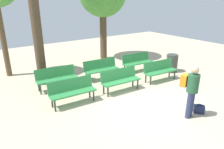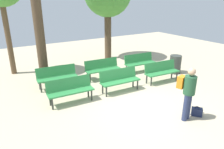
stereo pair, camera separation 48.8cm
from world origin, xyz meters
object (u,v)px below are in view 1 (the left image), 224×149
Objects in this scene: bench_r1_c0 at (56,77)px; tree_1 at (38,42)px; visitor_with_backpack at (191,89)px; bench_r1_c1 at (101,68)px; trash_bin at (172,63)px; bench_r1_c2 at (137,61)px; handbag at (199,109)px; bench_r0_c2 at (160,69)px; bench_r0_c1 at (120,79)px; bench_r0_c0 at (72,90)px.

tree_1 is (-0.30, 0.86, 1.28)m from bench_r1_c0.
bench_r1_c1 is at bearing -97.60° from visitor_with_backpack.
visitor_with_backpack is 1.89× the size of trash_bin.
bench_r1_c2 reaches higher than handbag.
bench_r1_c0 is 1.00× the size of bench_r1_c1.
bench_r1_c0 is (-4.08, 1.75, 0.00)m from bench_r0_c2.
bench_r0_c1 reaches higher than handbag.
tree_1 is at bearing 170.73° from bench_r1_c2.
trash_bin is at bearing -20.43° from tree_1.
bench_r0_c1 is 0.45× the size of tree_1.
bench_r1_c1 is 3.59m from trash_bin.
trash_bin is at bearing 23.48° from bench_r0_c2.
visitor_with_backpack is (-1.54, -2.63, 0.43)m from bench_r0_c2.
bench_r1_c0 is at bearing -70.91° from tree_1.
bench_r0_c1 and bench_r1_c2 have the same top height.
bench_r0_c2 reaches higher than handbag.
tree_1 is at bearing 99.71° from bench_r0_c0.
bench_r1_c1 and trash_bin have the same top height.
bench_r0_c2 is (4.10, -0.22, 0.00)m from bench_r0_c0.
bench_r1_c0 is 4.55× the size of handbag.
bench_r0_c2 is at bearing -35.82° from bench_r1_c1.
bench_r1_c2 is at bearing -124.46° from visitor_with_backpack.
handbag is (3.03, -2.93, -0.37)m from bench_r0_c0.
visitor_with_backpack reaches higher than bench_r0_c2.
bench_r1_c1 is 4.36m from visitor_with_backpack.
bench_r1_c1 reaches higher than handbag.
bench_r1_c0 is at bearing 124.03° from handbag.
bench_r0_c2 is at bearing 0.04° from bench_r0_c1.
bench_r0_c0 is 1.00× the size of bench_r1_c1.
bench_r1_c1 is 2.85m from tree_1.
bench_r0_c0 and bench_r1_c1 have the same top height.
bench_r1_c0 is at bearing -178.54° from bench_r1_c2.
bench_r0_c2 is at bearing -134.16° from visitor_with_backpack.
tree_1 is (-4.38, 2.61, 1.28)m from bench_r0_c2.
bench_r1_c2 and trash_bin have the same top height.
bench_r0_c2 and trash_bin have the same top height.
bench_r1_c2 is at bearing -13.40° from tree_1.
bench_r0_c1 is at bearing -178.45° from bench_r0_c2.
bench_r0_c1 is 2.84m from visitor_with_backpack.
bench_r0_c1 is 1.00× the size of bench_r1_c2.
bench_r0_c0 is 1.00× the size of bench_r1_c2.
bench_r1_c2 is (4.12, -0.19, 0.00)m from bench_r1_c0.
handbag is at bearing -51.00° from bench_r1_c0.
bench_r0_c0 and bench_r0_c2 have the same top height.
bench_r1_c2 is at bearing 0.67° from bench_r1_c1.
bench_r0_c0 is 2.55m from bench_r1_c1.
bench_r0_c0 is at bearing -83.37° from tree_1.
tree_1 is 6.02m from visitor_with_backpack.
visitor_with_backpack is 4.28m from trash_bin.
bench_r1_c0 is 2.07m from bench_r1_c1.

